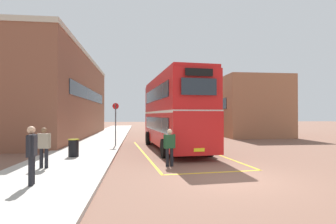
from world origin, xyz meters
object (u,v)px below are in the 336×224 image
Objects in this scene: pedestrian_waiting_near at (44,145)px; pedestrian_waiting_far at (32,151)px; double_decker_bus at (174,111)px; pedestrian_boarding at (169,145)px; bus_stop_sign at (116,120)px; single_deck_bus at (182,120)px; litter_bin at (74,148)px.

pedestrian_waiting_far reaches higher than pedestrian_waiting_near.
double_decker_bus reaches higher than pedestrian_waiting_far.
double_decker_bus reaches higher than pedestrian_boarding.
bus_stop_sign reaches higher than pedestrian_waiting_far.
pedestrian_waiting_far is (-8.61, -23.85, -0.45)m from single_deck_bus.
pedestrian_waiting_far is 5.57m from litter_bin.
pedestrian_waiting_far reaches higher than pedestrian_boarding.
double_decker_bus is 3.53× the size of bus_stop_sign.
single_deck_bus is 20.28m from litter_bin.
pedestrian_waiting_near is (-6.10, -6.20, -1.44)m from double_decker_bus.
litter_bin is at bearing 80.74° from pedestrian_waiting_near.
single_deck_bus is 9.32× the size of litter_bin.
pedestrian_waiting_far is (0.54, -2.64, 0.11)m from pedestrian_waiting_near.
litter_bin is at bearing -149.61° from double_decker_bus.
double_decker_bus is at bearing -101.47° from single_deck_bus.
single_deck_bus is at bearing 70.16° from pedestrian_waiting_far.
pedestrian_boarding reaches higher than litter_bin.
bus_stop_sign is (-3.91, 1.55, -0.60)m from double_decker_bus.
pedestrian_waiting_near is 0.55× the size of bus_stop_sign.
pedestrian_boarding is 7.88m from bus_stop_sign.
litter_bin is (-5.62, -3.30, -1.92)m from double_decker_bus.
pedestrian_waiting_far reaches higher than litter_bin.
pedestrian_waiting_near is at bearing 101.47° from pedestrian_waiting_far.
double_decker_bus is at bearing 45.48° from pedestrian_waiting_near.
bus_stop_sign is (2.19, 7.75, 0.84)m from pedestrian_waiting_near.
single_deck_bus is 25.36m from pedestrian_waiting_far.
double_decker_bus is 6.38× the size of pedestrian_boarding.
pedestrian_waiting_near is at bearing -99.26° from litter_bin.
pedestrian_boarding is (-4.02, -20.70, -0.69)m from single_deck_bus.
bus_stop_sign reaches higher than litter_bin.
pedestrian_boarding is 5.15m from pedestrian_waiting_near.
single_deck_bus is 15.15m from bus_stop_sign.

